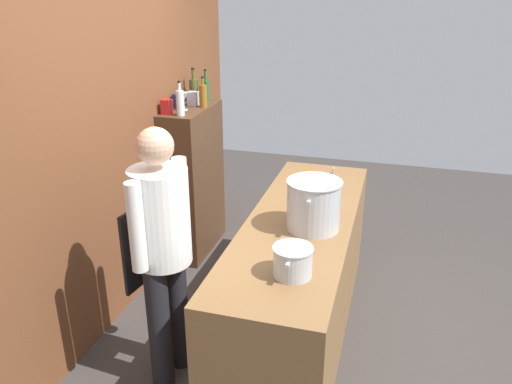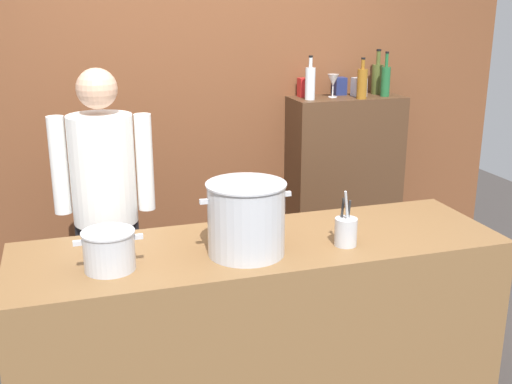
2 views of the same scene
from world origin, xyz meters
TOP-DOWN VIEW (x-y plane):
  - ground_plane at (0.00, 0.00)m, footprint 8.00×8.00m
  - brick_back_panel at (0.00, 1.40)m, footprint 4.40×0.10m
  - prep_counter at (0.00, 0.00)m, footprint 2.29×0.70m
  - bar_cabinet at (0.98, 1.19)m, footprint 0.76×0.32m
  - chef at (-0.66, 0.70)m, footprint 0.52×0.38m
  - stockpot_large at (-0.10, -0.10)m, footprint 0.41×0.36m
  - stockpot_small at (-0.70, -0.10)m, footprint 0.29×0.22m
  - utensil_crock at (0.36, -0.14)m, footprint 0.10×0.10m
  - wine_bottle_clear at (0.70, 1.15)m, footprint 0.06×0.06m
  - wine_bottle_amber at (1.03, 1.08)m, footprint 0.07×0.07m
  - wine_bottle_olive at (1.23, 1.25)m, footprint 0.08×0.08m
  - wine_bottle_green at (1.23, 1.14)m, footprint 0.06×0.06m
  - wine_glass_wide at (0.88, 1.20)m, footprint 0.08×0.08m
  - spice_tin_silver at (1.06, 1.20)m, footprint 0.08×0.08m
  - spice_tin_navy at (0.97, 1.29)m, footprint 0.08×0.08m
  - spice_tin_red at (0.71, 1.28)m, footprint 0.08×0.08m

SIDE VIEW (x-z plane):
  - ground_plane at x=0.00m, z-range 0.00..0.00m
  - prep_counter at x=0.00m, z-range 0.00..0.90m
  - bar_cabinet at x=0.98m, z-range 0.00..1.37m
  - chef at x=-0.66m, z-range 0.13..1.79m
  - utensil_crock at x=0.36m, z-range 0.83..1.10m
  - stockpot_small at x=-0.70m, z-range 0.90..1.07m
  - stockpot_large at x=-0.10m, z-range 0.90..1.23m
  - spice_tin_navy at x=0.97m, z-range 1.37..1.49m
  - spice_tin_silver at x=1.06m, z-range 1.37..1.49m
  - spice_tin_red at x=0.71m, z-range 1.37..1.49m
  - wine_bottle_amber at x=1.03m, z-range 1.34..1.60m
  - wine_bottle_green at x=1.23m, z-range 1.33..1.62m
  - wine_glass_wide at x=0.88m, z-range 1.40..1.55m
  - wine_bottle_clear at x=0.70m, z-range 1.34..1.62m
  - wine_bottle_olive at x=1.23m, z-range 1.33..1.63m
  - brick_back_panel at x=0.00m, z-range 0.00..3.00m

